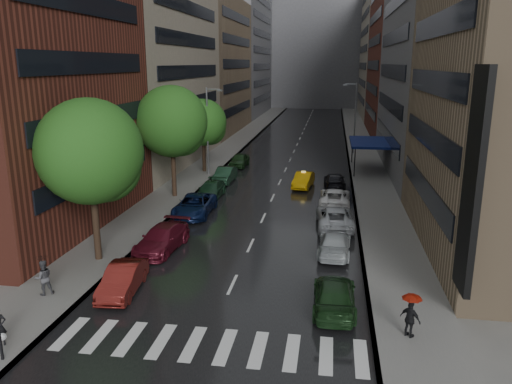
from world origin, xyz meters
TOP-DOWN VIEW (x-y plane):
  - ground at (0.00, 0.00)m, footprint 220.00×220.00m
  - road at (0.00, 50.00)m, footprint 14.00×140.00m
  - sidewalk_left at (-9.00, 50.00)m, footprint 4.00×140.00m
  - sidewalk_right at (9.00, 50.00)m, footprint 4.00×140.00m
  - crosswalk at (0.20, -2.00)m, footprint 13.15×2.80m
  - buildings_left at (-15.00, 58.79)m, footprint 8.00×108.00m
  - buildings_right at (15.00, 56.70)m, footprint 8.05×109.10m
  - building_far at (0.00, 118.00)m, footprint 40.00×14.00m
  - tree_near at (-8.60, 6.04)m, footprint 6.09×6.09m
  - tree_mid at (-8.60, 20.87)m, footprint 6.13×6.13m
  - tree_far at (-8.60, 31.41)m, footprint 4.97×4.97m
  - taxi at (2.44, 26.28)m, footprint 2.05×4.50m
  - parked_cars_left at (-5.40, 17.59)m, footprint 2.71×37.32m
  - parked_cars_right at (5.40, 14.69)m, footprint 2.88×29.45m
  - ped_black_umbrella at (-9.13, 1.13)m, footprint 1.12×1.10m
  - ped_red_umbrella at (8.59, -0.25)m, footprint 0.99×0.93m
  - street_lamp_left at (-7.72, 30.00)m, footprint 1.74×0.22m
  - street_lamp_right at (7.72, 45.00)m, footprint 1.74×0.22m
  - awning at (8.98, 35.00)m, footprint 4.00×8.00m

SIDE VIEW (x-z plane):
  - ground at x=0.00m, z-range 0.00..0.00m
  - road at x=0.00m, z-range 0.00..0.01m
  - crosswalk at x=0.20m, z-range 0.01..0.02m
  - sidewalk_left at x=-9.00m, z-range 0.00..0.15m
  - sidewalk_right at x=9.00m, z-range 0.00..0.15m
  - taxi at x=2.44m, z-range 0.00..1.43m
  - parked_cars_right at x=5.40m, z-range -0.03..1.48m
  - parked_cars_left at x=-5.40m, z-range -0.03..1.54m
  - ped_red_umbrella at x=8.59m, z-range 0.33..2.34m
  - ped_black_umbrella at x=-9.13m, z-range 0.33..2.42m
  - awning at x=8.98m, z-range 1.57..4.70m
  - street_lamp_left at x=-7.72m, z-range 0.39..9.39m
  - street_lamp_right at x=7.72m, z-range 0.39..9.39m
  - tree_far at x=-8.60m, z-range 1.46..9.37m
  - tree_near at x=-8.60m, z-range 1.79..11.50m
  - tree_mid at x=-8.60m, z-range 1.81..11.58m
  - buildings_right at x=15.00m, z-range -2.97..33.03m
  - buildings_left at x=-15.00m, z-range -3.01..34.99m
  - building_far at x=0.00m, z-range 0.00..32.00m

